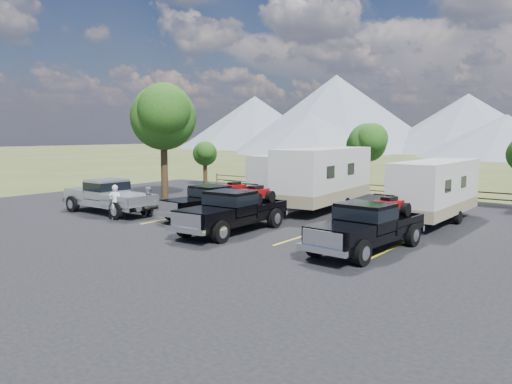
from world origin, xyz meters
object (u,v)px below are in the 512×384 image
Objects in this scene: rig_left at (213,201)px; person_b at (149,202)px; pickup_silver at (109,196)px; trailer_left at (295,177)px; rig_center at (234,210)px; tree_big_nw at (163,117)px; rig_right at (368,225)px; trailer_right at (435,190)px; trailer_center at (324,178)px; person_a at (115,202)px.

rig_left is 3.45m from person_b.
pickup_silver is (-5.72, -2.29, 0.06)m from rig_left.
pickup_silver is (-5.76, -10.34, -0.62)m from trailer_left.
tree_big_nw is at bearing 149.09° from rig_center.
trailer_left is at bearing 138.63° from rig_right.
trailer_right is 17.44m from pickup_silver.
pickup_silver is at bearing 179.18° from rig_center.
pickup_silver is at bearing -68.67° from tree_big_nw.
trailer_center is at bearing 133.22° from rig_right.
trailer_left is at bearing 152.98° from pickup_silver.
trailer_center reaches higher than person_a.
trailer_left is at bearing 144.56° from trailer_center.
trailer_center is 11.83m from person_a.
tree_big_nw is 1.30× the size of rig_left.
trailer_left is 1.38× the size of pickup_silver.
person_b is (5.38, -6.14, -4.74)m from tree_big_nw.
trailer_left is 10.34m from person_b.
person_a is at bearing -132.20° from rig_left.
trailer_left is at bearing 96.15° from rig_left.
trailer_center is 1.61× the size of pickup_silver.
rig_center is 10.27m from trailer_right.
pickup_silver is at bearing -174.03° from rig_right.
person_b is at bearing 101.57° from pickup_silver.
person_a is 1.11× the size of person_b.
rig_center is 0.99× the size of pickup_silver.
person_a is (-7.02, -9.48, -0.98)m from trailer_center.
tree_big_nw reaches higher than person_a.
trailer_left is 0.86× the size of trailer_center.
person_a is (4.50, -7.66, -4.64)m from tree_big_nw.
person_a is at bearing 63.31° from pickup_silver.
tree_big_nw is 13.98m from rig_center.
trailer_right is (0.15, 7.68, 0.63)m from rig_right.
trailer_right is at bearing 4.24° from tree_big_nw.
person_a reaches higher than person_b.
rig_left is at bearing 144.15° from rig_center.
rig_right is (17.95, -6.34, -4.56)m from tree_big_nw.
trailer_center is (11.52, 1.82, -3.67)m from tree_big_nw.
tree_big_nw reaches higher than trailer_center.
trailer_right reaches higher than rig_right.
rig_left is 0.93× the size of pickup_silver.
rig_center is 8.38m from trailer_center.
rig_right is 0.61× the size of trailer_center.
tree_big_nw is 19.57m from rig_right.
rig_left is 0.58× the size of trailer_center.
person_a is at bearing -172.13° from rig_center.
rig_center is at bearing -29.22° from person_b.
trailer_center reaches higher than rig_right.
rig_left is 3.66× the size of person_b.
trailer_left is (0.04, 8.05, 0.68)m from rig_left.
tree_big_nw is 9.95m from trailer_left.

